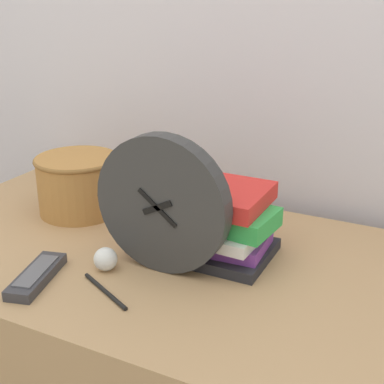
% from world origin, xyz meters
% --- Properties ---
extents(wall_back, '(6.00, 0.04, 2.40)m').
position_xyz_m(wall_back, '(0.00, 0.73, 1.20)').
color(wall_back, silver).
rests_on(wall_back, ground_plane).
extents(desk_clock, '(0.28, 0.04, 0.28)m').
position_xyz_m(desk_clock, '(0.04, 0.27, 0.88)').
color(desk_clock, '#333333').
rests_on(desk_clock, desk).
extents(book_stack, '(0.23, 0.19, 0.15)m').
position_xyz_m(book_stack, '(0.12, 0.38, 0.82)').
color(book_stack, '#232328').
rests_on(book_stack, desk).
extents(basket, '(0.21, 0.21, 0.14)m').
position_xyz_m(basket, '(-0.29, 0.43, 0.82)').
color(basket, '#B27A3D').
rests_on(basket, desk).
extents(tv_remote, '(0.09, 0.17, 0.02)m').
position_xyz_m(tv_remote, '(-0.15, 0.12, 0.75)').
color(tv_remote, '#333338').
rests_on(tv_remote, desk).
extents(crumpled_paper_ball, '(0.05, 0.05, 0.05)m').
position_xyz_m(crumpled_paper_ball, '(-0.06, 0.22, 0.77)').
color(crumpled_paper_ball, white).
rests_on(crumpled_paper_ball, desk).
extents(pen, '(0.14, 0.07, 0.01)m').
position_xyz_m(pen, '(-0.01, 0.15, 0.75)').
color(pen, black).
rests_on(pen, desk).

